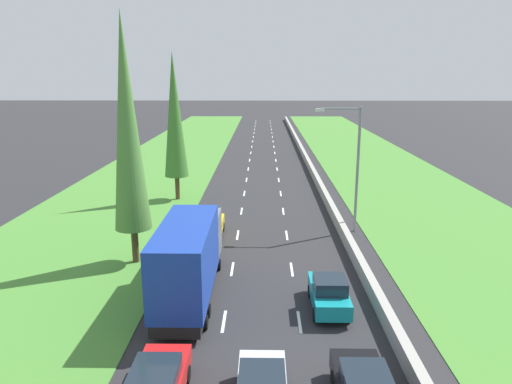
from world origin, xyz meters
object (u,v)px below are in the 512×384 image
at_px(teal_hatchback_right_lane, 329,293).
at_px(street_light_mast, 353,161).
at_px(poplar_tree_second, 127,125).
at_px(blue_box_truck_left_lane, 189,257).
at_px(yellow_hatchback_left_lane, 210,225).
at_px(poplar_tree_third, 174,116).

relative_size(teal_hatchback_right_lane, street_light_mast, 0.43).
bearing_deg(poplar_tree_second, street_light_mast, 23.01).
bearing_deg(teal_hatchback_right_lane, blue_box_truck_left_lane, 170.59).
height_order(blue_box_truck_left_lane, yellow_hatchback_left_lane, blue_box_truck_left_lane).
distance_m(poplar_tree_third, street_light_mast, 16.82).
distance_m(blue_box_truck_left_lane, teal_hatchback_right_lane, 7.13).
xyz_separation_m(yellow_hatchback_left_lane, poplar_tree_second, (-4.03, -4.71, 7.52)).
distance_m(poplar_tree_second, street_light_mast, 15.60).
distance_m(yellow_hatchback_left_lane, poplar_tree_second, 9.74).
bearing_deg(poplar_tree_third, blue_box_truck_left_lane, -78.01).
xyz_separation_m(poplar_tree_second, street_light_mast, (14.07, 5.98, -3.12)).
relative_size(poplar_tree_second, poplar_tree_third, 1.12).
bearing_deg(blue_box_truck_left_lane, poplar_tree_second, 131.44).
xyz_separation_m(blue_box_truck_left_lane, poplar_tree_third, (-4.11, 19.34, 5.41)).
xyz_separation_m(blue_box_truck_left_lane, street_light_mast, (10.04, 10.54, 3.05)).
bearing_deg(teal_hatchback_right_lane, poplar_tree_third, 118.28).
bearing_deg(blue_box_truck_left_lane, street_light_mast, 46.41).
bearing_deg(poplar_tree_third, yellow_hatchback_left_lane, -67.82).
relative_size(poplar_tree_third, street_light_mast, 1.45).
distance_m(blue_box_truck_left_lane, yellow_hatchback_left_lane, 9.38).
bearing_deg(street_light_mast, poplar_tree_third, 148.13).
xyz_separation_m(teal_hatchback_right_lane, yellow_hatchback_left_lane, (-6.92, 10.42, 0.00)).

